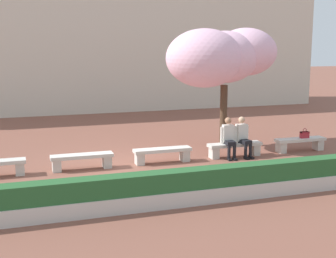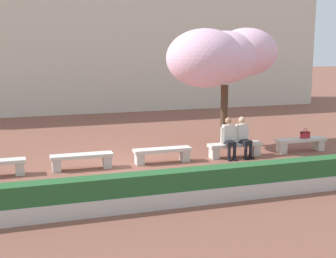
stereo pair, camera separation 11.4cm
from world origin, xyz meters
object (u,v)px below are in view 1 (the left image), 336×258
at_px(person_seated_left, 229,136).
at_px(person_seated_right, 243,135).
at_px(cherry_tree_main, 222,56).
at_px(stone_bench_center, 82,159).
at_px(stone_bench_east_end, 235,147).
at_px(stone_bench_far_east, 300,142).
at_px(handbag, 305,134).
at_px(stone_bench_near_east, 162,153).

distance_m(person_seated_left, person_seated_right, 0.50).
distance_m(person_seated_left, cherry_tree_main, 2.97).
distance_m(stone_bench_center, stone_bench_east_end, 4.89).
height_order(stone_bench_center, person_seated_left, person_seated_left).
height_order(stone_bench_far_east, person_seated_left, person_seated_left).
bearing_deg(cherry_tree_main, handbag, -33.15).
bearing_deg(stone_bench_far_east, person_seated_right, -178.62).
xyz_separation_m(stone_bench_far_east, person_seated_left, (-2.70, -0.05, 0.40)).
distance_m(stone_bench_center, stone_bench_near_east, 2.45).
bearing_deg(person_seated_right, cherry_tree_main, 91.59).
distance_m(stone_bench_east_end, cherry_tree_main, 3.26).
distance_m(stone_bench_near_east, person_seated_left, 2.23).
bearing_deg(stone_bench_center, person_seated_right, -0.59).
distance_m(stone_bench_center, stone_bench_far_east, 7.34).
height_order(stone_bench_near_east, person_seated_right, person_seated_right).
height_order(stone_bench_near_east, stone_bench_east_end, same).
height_order(person_seated_left, person_seated_right, same).
relative_size(person_seated_left, handbag, 3.81).
bearing_deg(handbag, stone_bench_far_east, 174.69).
bearing_deg(stone_bench_near_east, handbag, -0.16).
bearing_deg(stone_bench_far_east, stone_bench_near_east, 180.00).
bearing_deg(stone_bench_far_east, person_seated_left, -178.87).
xyz_separation_m(stone_bench_east_end, person_seated_right, (0.25, -0.05, 0.40)).
xyz_separation_m(person_seated_right, handbag, (2.35, 0.04, -0.12)).
xyz_separation_m(stone_bench_far_east, handbag, (0.15, -0.01, 0.28)).
bearing_deg(person_seated_left, stone_bench_center, 179.34).
distance_m(stone_bench_near_east, person_seated_right, 2.73).
bearing_deg(stone_bench_east_end, person_seated_right, -11.96).
height_order(stone_bench_east_end, person_seated_right, person_seated_right).
height_order(stone_bench_center, handbag, handbag).
height_order(person_seated_right, handbag, person_seated_right).
xyz_separation_m(stone_bench_near_east, cherry_tree_main, (2.65, 1.55, 2.86)).
bearing_deg(stone_bench_east_end, cherry_tree_main, 82.42).
xyz_separation_m(person_seated_right, cherry_tree_main, (-0.04, 1.60, 2.46)).
bearing_deg(person_seated_left, stone_bench_east_end, 12.02).
bearing_deg(stone_bench_near_east, person_seated_left, -1.39).
height_order(stone_bench_far_east, handbag, handbag).
distance_m(stone_bench_center, person_seated_left, 4.66).
bearing_deg(person_seated_right, stone_bench_near_east, 178.87).
bearing_deg(handbag, stone_bench_center, 179.89).
xyz_separation_m(stone_bench_center, stone_bench_near_east, (2.45, 0.00, 0.00)).
xyz_separation_m(stone_bench_center, person_seated_right, (5.14, -0.05, 0.40)).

